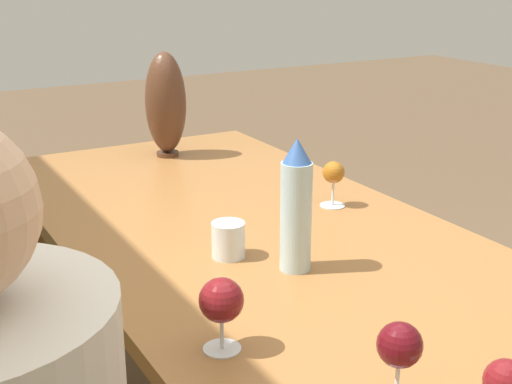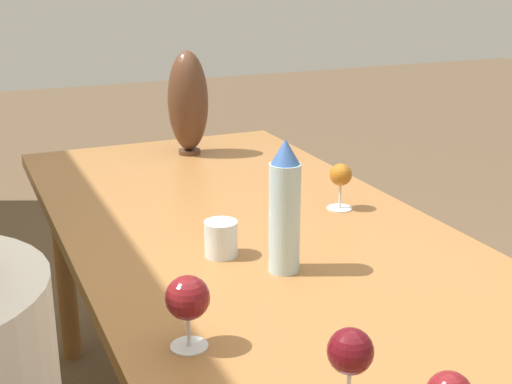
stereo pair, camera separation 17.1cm
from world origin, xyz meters
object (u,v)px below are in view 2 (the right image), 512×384
object	(u,v)px
vase	(188,102)
wine_glass_4	(350,354)
wine_glass_2	(188,299)
water_tumbler	(221,239)
wine_glass_3	(341,177)
water_bottle	(285,208)

from	to	relation	value
vase	wine_glass_4	bearing A→B (deg)	170.48
wine_glass_2	water_tumbler	bearing A→B (deg)	-28.86
vase	wine_glass_3	size ratio (longest dim) A/B	2.80
vase	wine_glass_2	world-z (taller)	vase
water_tumbler	vase	bearing A→B (deg)	-13.88
wine_glass_3	wine_glass_4	xyz separation A→B (m)	(-0.80, 0.45, 0.01)
wine_glass_2	wine_glass_4	size ratio (longest dim) A/B	0.99
vase	wine_glass_3	xyz separation A→B (m)	(-0.71, -0.19, -0.09)
water_bottle	wine_glass_3	size ratio (longest dim) A/B	2.32
wine_glass_2	wine_glass_4	bearing A→B (deg)	-149.30
water_bottle	water_tumbler	distance (m)	0.19
water_bottle	wine_glass_2	size ratio (longest dim) A/B	2.19
wine_glass_3	wine_glass_4	distance (m)	0.92
water_bottle	wine_glass_4	world-z (taller)	water_bottle
water_tumbler	wine_glass_2	bearing A→B (deg)	151.14
water_tumbler	wine_glass_2	size ratio (longest dim) A/B	0.61
water_tumbler	wine_glass_4	distance (m)	0.64
water_bottle	vase	xyz separation A→B (m)	(1.02, -0.12, 0.04)
water_tumbler	wine_glass_3	bearing A→B (deg)	-67.37
water_tumbler	wine_glass_2	xyz separation A→B (m)	(-0.36, 0.20, 0.05)
water_bottle	wine_glass_4	xyz separation A→B (m)	(-0.50, 0.13, -0.05)
water_tumbler	wine_glass_4	size ratio (longest dim) A/B	0.61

